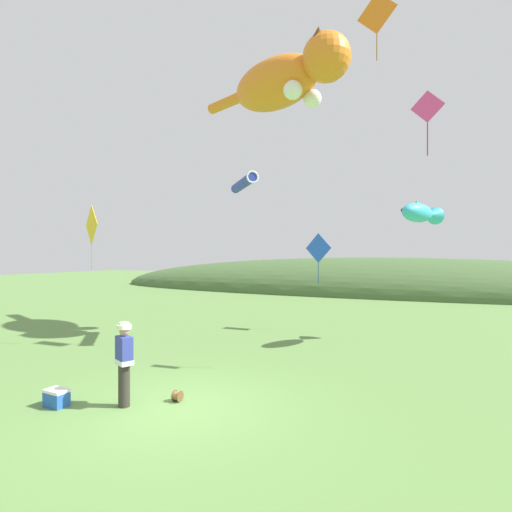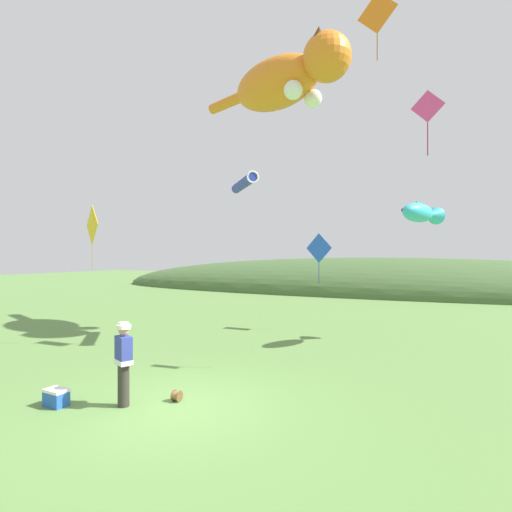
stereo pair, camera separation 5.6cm
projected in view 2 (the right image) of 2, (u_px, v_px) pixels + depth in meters
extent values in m
plane|color=#5B8442|center=(176.00, 409.00, 8.25)|extent=(120.00, 120.00, 0.00)
ellipsoid|color=#426033|center=(377.00, 291.00, 35.39)|extent=(54.47, 14.23, 6.03)
cylinder|color=#332D28|center=(124.00, 385.00, 8.42)|extent=(0.24, 0.24, 0.88)
cube|color=navy|center=(124.00, 350.00, 8.42)|extent=(0.46, 0.39, 0.60)
cube|color=white|center=(124.00, 362.00, 8.42)|extent=(0.49, 0.41, 0.10)
sphere|color=tan|center=(124.00, 331.00, 8.42)|extent=(0.20, 0.20, 0.20)
cylinder|color=silver|center=(124.00, 327.00, 8.42)|extent=(0.30, 0.30, 0.09)
cylinder|color=silver|center=(124.00, 324.00, 8.42)|extent=(0.20, 0.20, 0.07)
cylinder|color=olive|center=(177.00, 396.00, 8.70)|extent=(0.15, 0.18, 0.18)
cylinder|color=brown|center=(174.00, 395.00, 8.73)|extent=(0.02, 0.24, 0.24)
cylinder|color=brown|center=(180.00, 396.00, 8.67)|extent=(0.02, 0.24, 0.24)
cube|color=blue|center=(56.00, 399.00, 8.43)|extent=(0.50, 0.35, 0.30)
cube|color=white|center=(56.00, 390.00, 8.43)|extent=(0.51, 0.36, 0.06)
ellipsoid|color=orange|center=(276.00, 84.00, 17.32)|extent=(4.92, 3.74, 2.09)
ellipsoid|color=white|center=(279.00, 92.00, 17.17)|extent=(3.12, 2.22, 1.15)
sphere|color=orange|center=(327.00, 57.00, 15.37)|extent=(1.88, 1.88, 1.88)
cone|color=#522A0A|center=(335.00, 44.00, 15.73)|extent=(0.87, 0.87, 0.63)
cone|color=#522A0A|center=(319.00, 34.00, 15.01)|extent=(0.87, 0.87, 0.63)
sphere|color=white|center=(313.00, 99.00, 16.66)|extent=(0.75, 0.75, 0.75)
sphere|color=white|center=(293.00, 90.00, 15.78)|extent=(0.75, 0.75, 0.75)
cylinder|color=orange|center=(227.00, 103.00, 19.73)|extent=(2.32, 1.31, 0.50)
ellipsoid|color=#33B2CC|center=(418.00, 213.00, 14.02)|extent=(1.36, 2.02, 0.67)
cone|color=#33B2CC|center=(433.00, 215.00, 14.89)|extent=(0.85, 0.82, 0.67)
cone|color=#33B2CC|center=(417.00, 204.00, 13.98)|extent=(0.41, 0.41, 0.31)
sphere|color=black|center=(404.00, 210.00, 13.76)|extent=(0.16, 0.16, 0.16)
cylinder|color=#2633A5|center=(244.00, 183.00, 14.86)|extent=(1.92, 2.16, 0.36)
torus|color=white|center=(253.00, 177.00, 13.64)|extent=(0.37, 0.33, 0.44)
cube|color=blue|center=(319.00, 248.00, 17.05)|extent=(1.22, 0.39, 1.27)
cylinder|color=black|center=(319.00, 248.00, 17.06)|extent=(0.82, 0.26, 0.02)
cube|color=#1A3E97|center=(319.00, 273.00, 17.05)|extent=(0.03, 0.02, 0.90)
cube|color=orange|center=(377.00, 13.00, 13.49)|extent=(1.38, 0.39, 1.43)
cylinder|color=black|center=(377.00, 13.00, 13.50)|extent=(0.93, 0.27, 0.02)
cube|color=#A95011|center=(377.00, 47.00, 13.49)|extent=(0.03, 0.02, 0.90)
cube|color=#E53F8C|center=(428.00, 106.00, 10.83)|extent=(0.88, 0.12, 0.88)
cylinder|color=black|center=(428.00, 106.00, 10.84)|extent=(0.59, 0.09, 0.02)
cube|color=#A02C62|center=(428.00, 139.00, 10.83)|extent=(0.03, 0.01, 0.90)
cube|color=yellow|center=(92.00, 225.00, 14.23)|extent=(1.27, 0.69, 1.43)
cylinder|color=black|center=(92.00, 225.00, 14.25)|extent=(0.85, 0.47, 0.02)
cube|color=#A98511|center=(92.00, 258.00, 14.24)|extent=(0.03, 0.02, 0.90)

